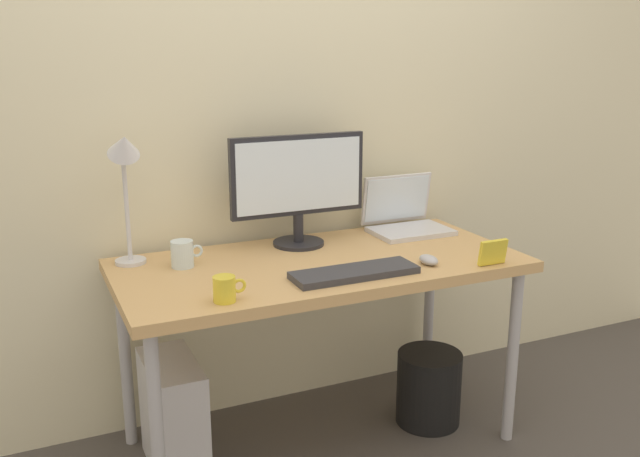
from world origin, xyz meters
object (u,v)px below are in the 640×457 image
(keyboard, at_px, (355,273))
(mouse, at_px, (429,260))
(glass_cup, at_px, (183,254))
(photo_frame, at_px, (493,252))
(monitor, at_px, (298,183))
(coffee_mug, at_px, (225,289))
(desk, at_px, (320,277))
(laptop, at_px, (405,217))
(desk_lamp, at_px, (125,167))
(wastebasket, at_px, (429,388))
(computer_tower, at_px, (173,416))

(keyboard, relative_size, mouse, 4.89)
(glass_cup, relative_size, photo_frame, 1.04)
(monitor, xyz_separation_m, coffee_mug, (-0.44, -0.48, -0.21))
(keyboard, distance_m, photo_frame, 0.51)
(coffee_mug, bearing_deg, desk, 30.87)
(laptop, xyz_separation_m, desk_lamp, (-1.13, -0.01, 0.30))
(desk, distance_m, wastebasket, 0.70)
(mouse, bearing_deg, glass_cup, 157.55)
(desk, distance_m, laptop, 0.56)
(laptop, xyz_separation_m, keyboard, (-0.46, -0.44, -0.05))
(laptop, height_order, glass_cup, laptop)
(monitor, distance_m, computer_tower, 0.97)
(desk_lamp, height_order, glass_cup, desk_lamp)
(mouse, relative_size, coffee_mug, 0.86)
(keyboard, relative_size, glass_cup, 3.84)
(desk_lamp, distance_m, mouse, 1.11)
(mouse, distance_m, glass_cup, 0.87)
(laptop, distance_m, coffee_mug, 1.05)
(laptop, relative_size, desk_lamp, 0.65)
(monitor, relative_size, computer_tower, 1.29)
(laptop, xyz_separation_m, mouse, (-0.16, -0.44, -0.04))
(photo_frame, bearing_deg, desk_lamp, 155.91)
(laptop, height_order, keyboard, laptop)
(photo_frame, distance_m, wastebasket, 0.69)
(desk_lamp, xyz_separation_m, photo_frame, (1.17, -0.52, -0.31))
(mouse, height_order, wastebasket, mouse)
(glass_cup, bearing_deg, wastebasket, -11.02)
(desk_lamp, bearing_deg, laptop, 0.69)
(keyboard, relative_size, coffee_mug, 4.19)
(laptop, distance_m, mouse, 0.47)
(keyboard, bearing_deg, photo_frame, -10.85)
(keyboard, distance_m, coffee_mug, 0.47)
(coffee_mug, bearing_deg, wastebasket, 13.04)
(laptop, distance_m, desk_lamp, 1.17)
(desk, bearing_deg, mouse, -31.45)
(monitor, xyz_separation_m, keyboard, (0.03, -0.43, -0.24))
(laptop, bearing_deg, keyboard, -136.28)
(mouse, bearing_deg, desk_lamp, 156.46)
(coffee_mug, relative_size, photo_frame, 0.96)
(glass_cup, height_order, photo_frame, glass_cup)
(keyboard, distance_m, computer_tower, 0.84)
(monitor, height_order, laptop, monitor)
(desk, bearing_deg, laptop, 25.06)
(laptop, relative_size, computer_tower, 0.76)
(glass_cup, bearing_deg, monitor, 10.42)
(laptop, bearing_deg, coffee_mug, -152.14)
(desk_lamp, relative_size, keyboard, 1.13)
(desk_lamp, xyz_separation_m, glass_cup, (0.16, -0.09, -0.31))
(computer_tower, bearing_deg, mouse, -16.05)
(desk, bearing_deg, glass_cup, 164.74)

